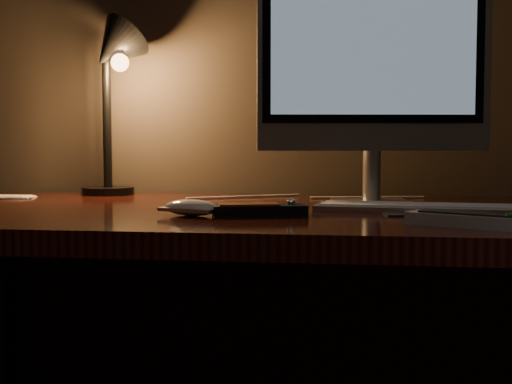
# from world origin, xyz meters

# --- Properties ---
(desk) EXTENTS (1.60, 0.75, 0.75)m
(desk) POSITION_xyz_m (0.00, 1.93, 0.62)
(desk) COLOR #37110C
(desk) RESTS_ON ground
(monitor) EXTENTS (0.47, 0.16, 0.50)m
(monitor) POSITION_xyz_m (0.18, 1.98, 1.04)
(monitor) COLOR silver
(monitor) RESTS_ON desk
(keyboard) EXTENTS (0.39, 0.15, 0.01)m
(keyboard) POSITION_xyz_m (0.27, 1.84, 0.76)
(keyboard) COLOR silver
(keyboard) RESTS_ON desk
(mousepad) EXTENTS (0.28, 0.24, 0.00)m
(mousepad) POSITION_xyz_m (0.31, 1.85, 0.75)
(mousepad) COLOR black
(mousepad) RESTS_ON desk
(mouse) EXTENTS (0.12, 0.09, 0.02)m
(mouse) POSITION_xyz_m (-0.13, 1.71, 0.76)
(mouse) COLOR white
(mouse) RESTS_ON desk
(media_remote) EXTENTS (0.17, 0.10, 0.03)m
(media_remote) POSITION_xyz_m (-0.02, 1.72, 0.76)
(media_remote) COLOR black
(media_remote) RESTS_ON desk
(tv_remote) EXTENTS (0.20, 0.14, 0.03)m
(tv_remote) POSITION_xyz_m (0.32, 1.60, 0.76)
(tv_remote) COLOR #929597
(tv_remote) RESTS_ON desk
(papers) EXTENTS (0.11, 0.08, 0.01)m
(papers) POSITION_xyz_m (-0.64, 2.04, 0.75)
(papers) COLOR white
(papers) RESTS_ON desk
(desk_lamp) EXTENTS (0.22, 0.23, 0.43)m
(desk_lamp) POSITION_xyz_m (-0.42, 2.13, 1.04)
(desk_lamp) COLOR black
(desk_lamp) RESTS_ON desk
(cable) EXTENTS (0.51, 0.18, 0.00)m
(cable) POSITION_xyz_m (0.03, 2.12, 0.75)
(cable) COLOR white
(cable) RESTS_ON desk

